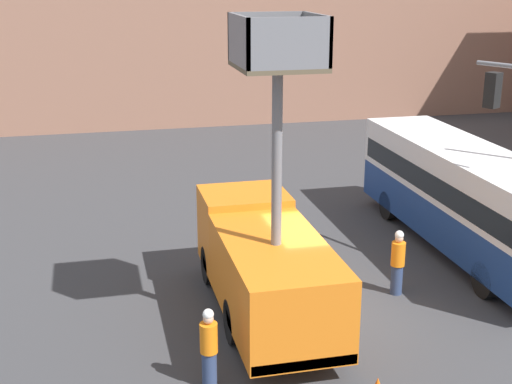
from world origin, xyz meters
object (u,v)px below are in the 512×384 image
Objects in this scene: utility_truck at (265,258)px; city_bus at (465,193)px; road_worker_near_truck at (209,348)px; road_worker_directing at (398,262)px.

utility_truck reaches higher than city_bus.
road_worker_directing is at bearing 111.91° from road_worker_near_truck.
utility_truck is 3.54m from road_worker_near_truck.
city_bus is 4.28m from road_worker_directing.
road_worker_directing is at bearing 7.01° from utility_truck.
road_worker_near_truck is (-9.10, -5.89, -0.99)m from city_bus.
utility_truck is at bearing 102.88° from city_bus.
road_worker_near_truck is at bearing 113.09° from city_bus.
city_bus reaches higher than road_worker_near_truck.
city_bus is 10.88m from road_worker_near_truck.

